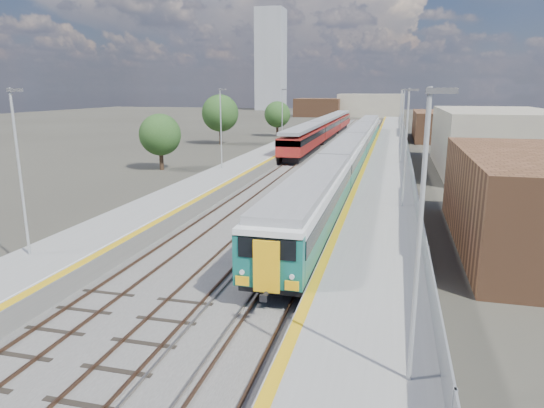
% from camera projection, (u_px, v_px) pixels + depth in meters
% --- Properties ---
extents(ground, '(320.00, 320.00, 0.00)m').
position_uv_depth(ground, '(344.00, 159.00, 59.83)').
color(ground, '#47443A').
rests_on(ground, ground).
extents(ballast_bed, '(10.50, 155.00, 0.06)m').
position_uv_depth(ballast_bed, '(329.00, 156.00, 62.72)').
color(ballast_bed, '#565451').
rests_on(ballast_bed, ground).
extents(tracks, '(8.96, 160.00, 0.17)m').
position_uv_depth(tracks, '(335.00, 154.00, 64.14)').
color(tracks, '#4C3323').
rests_on(tracks, ground).
extents(platform_right, '(4.70, 155.00, 8.52)m').
position_uv_depth(platform_right, '(389.00, 154.00, 60.80)').
color(platform_right, slate).
rests_on(platform_right, ground).
extents(platform_left, '(4.30, 155.00, 8.52)m').
position_uv_depth(platform_left, '(278.00, 151.00, 64.21)').
color(platform_left, slate).
rests_on(platform_left, ground).
extents(buildings, '(72.00, 185.50, 40.00)m').
position_uv_depth(buildings, '(315.00, 81.00, 145.25)').
color(buildings, brown).
rests_on(buildings, ground).
extents(green_train, '(2.80, 77.91, 3.08)m').
position_uv_depth(green_train, '(354.00, 146.00, 54.87)').
color(green_train, black).
rests_on(green_train, ground).
extents(red_train, '(2.90, 58.88, 3.67)m').
position_uv_depth(red_train, '(325.00, 128.00, 81.22)').
color(red_train, black).
rests_on(red_train, ground).
extents(tree_a, '(4.40, 4.40, 5.97)m').
position_uv_depth(tree_a, '(160.00, 135.00, 51.25)').
color(tree_a, '#382619').
rests_on(tree_a, ground).
extents(tree_b, '(5.67, 5.67, 7.68)m').
position_uv_depth(tree_b, '(220.00, 113.00, 74.75)').
color(tree_b, '#382619').
rests_on(tree_b, ground).
extents(tree_c, '(4.68, 4.68, 6.35)m').
position_uv_depth(tree_c, '(277.00, 114.00, 87.64)').
color(tree_c, '#382619').
rests_on(tree_c, ground).
extents(tree_d, '(4.34, 4.34, 5.88)m').
position_uv_depth(tree_d, '(524.00, 125.00, 65.31)').
color(tree_d, '#382619').
rests_on(tree_d, ground).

